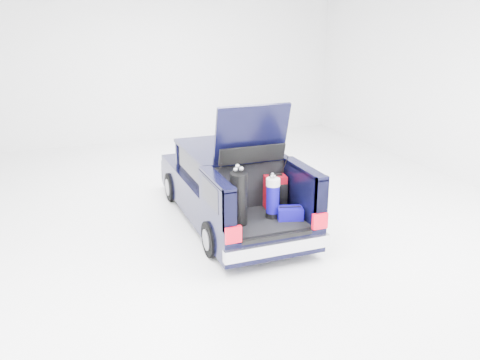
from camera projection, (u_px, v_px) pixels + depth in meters
name	position (u px, v px, depth m)	size (l,w,h in m)	color
ground	(231.00, 220.00, 10.00)	(14.00, 14.00, 0.00)	white
car	(229.00, 186.00, 9.88)	(1.87, 4.65, 2.47)	black
red_suitcase	(275.00, 192.00, 8.90)	(0.40, 0.28, 0.62)	#6B030D
black_golf_bag	(239.00, 199.00, 8.12)	(0.37, 0.42, 1.01)	black
blue_golf_bag	(273.00, 198.00, 8.46)	(0.24, 0.24, 0.78)	black
blue_duffel	(290.00, 213.00, 8.48)	(0.48, 0.38, 0.22)	#0E057A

